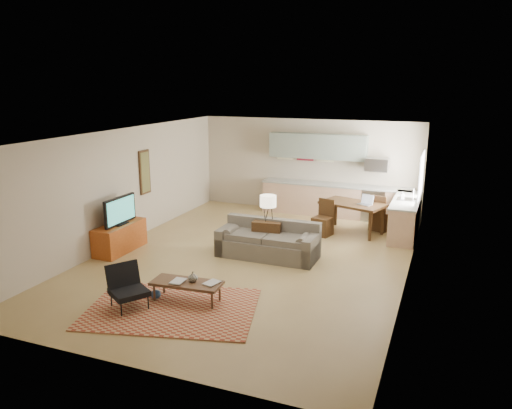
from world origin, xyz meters
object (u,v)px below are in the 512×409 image
at_px(sofa, 268,240).
at_px(dining_table, 352,218).
at_px(armchair, 129,288).
at_px(tv_credenza, 120,237).
at_px(coffee_table, 187,292).
at_px(console_table, 268,237).

relative_size(sofa, dining_table, 1.47).
xyz_separation_m(armchair, tv_credenza, (-1.96, 2.41, -0.06)).
xyz_separation_m(coffee_table, armchair, (-0.77, -0.60, 0.19)).
distance_m(coffee_table, console_table, 2.96).
height_order(coffee_table, tv_credenza, tv_credenza).
relative_size(sofa, tv_credenza, 1.66).
height_order(tv_credenza, dining_table, dining_table).
bearing_deg(armchair, coffee_table, -18.87).
bearing_deg(tv_credenza, armchair, -50.94).
height_order(coffee_table, armchair, armchair).
height_order(armchair, dining_table, dining_table).
distance_m(console_table, dining_table, 2.66).
distance_m(armchair, dining_table, 6.33).
bearing_deg(console_table, sofa, -75.69).
relative_size(coffee_table, console_table, 1.66).
xyz_separation_m(sofa, tv_credenza, (-3.26, -0.84, -0.08)).
bearing_deg(sofa, armchair, -111.27).
height_order(armchair, tv_credenza, armchair).
distance_m(coffee_table, armchair, 0.99).
height_order(coffee_table, dining_table, dining_table).
bearing_deg(coffee_table, console_table, 77.36).
relative_size(sofa, armchair, 3.03).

